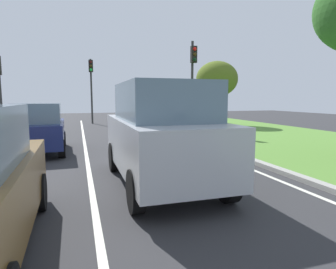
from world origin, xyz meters
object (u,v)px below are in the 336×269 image
car_hatchback_far (39,128)px  traffic_light_far_median (91,79)px  car_suv_ahead (161,133)px  traffic_light_near_right (193,72)px  tree_roadside_far (217,79)px

car_hatchback_far → traffic_light_far_median: size_ratio=0.76×
car_suv_ahead → traffic_light_near_right: (4.44, 9.05, 2.25)m
traffic_light_far_median → tree_roadside_far: size_ratio=1.08×
car_hatchback_far → traffic_light_far_median: bearing=76.8°
car_hatchback_far → traffic_light_far_median: 12.52m
traffic_light_near_right → tree_roadside_far: bearing=48.2°
traffic_light_near_right → car_suv_ahead: bearing=-116.1°
car_suv_ahead → car_hatchback_far: size_ratio=1.20×
traffic_light_far_median → traffic_light_near_right: bearing=-57.1°
car_suv_ahead → tree_roadside_far: (7.83, 12.84, 2.15)m
traffic_light_far_median → car_suv_ahead: bearing=-87.6°
traffic_light_near_right → tree_roadside_far: (3.39, 3.79, -0.11)m
car_hatchback_far → traffic_light_near_right: 8.93m
car_suv_ahead → traffic_light_far_median: bearing=92.3°
car_hatchback_far → tree_roadside_far: size_ratio=0.82×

